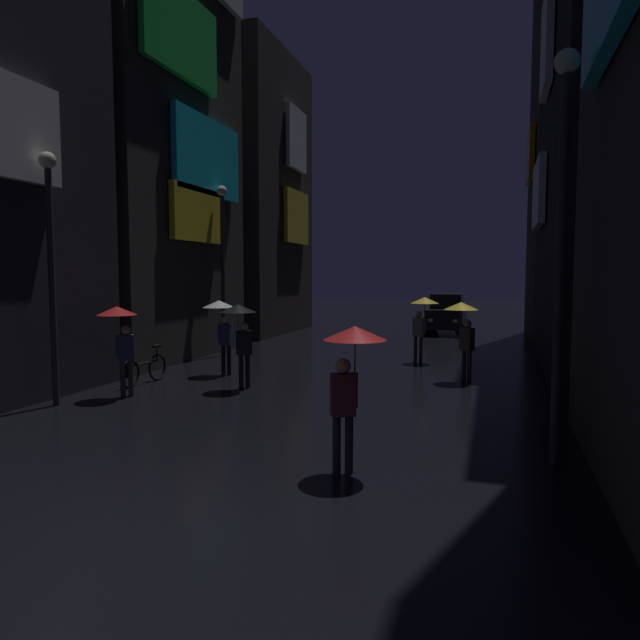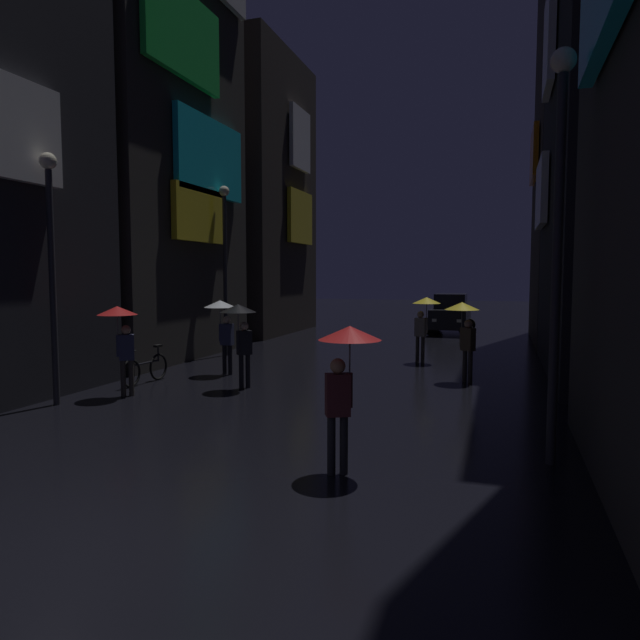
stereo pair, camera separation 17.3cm
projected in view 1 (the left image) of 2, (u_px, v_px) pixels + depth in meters
ground_plane at (60, 560)px, 5.68m from camera, size 120.00×120.00×0.00m
building_left_mid at (143, 110)px, 19.28m from camera, size 4.25×7.37×16.80m
building_left_far at (251, 196)px, 27.96m from camera, size 4.25×7.27×13.39m
building_right_mid at (631, 48)px, 15.53m from camera, size 4.25×8.76×17.99m
building_right_far at (589, 46)px, 23.12m from camera, size 4.25×7.24×24.19m
pedestrian_near_crossing_yellow at (423, 311)px, 18.41m from camera, size 0.90×0.90×2.12m
pedestrian_foreground_left_clear at (221, 316)px, 16.09m from camera, size 0.90×0.90×2.12m
pedestrian_foreground_right_red at (351, 358)px, 8.06m from camera, size 0.90×0.90×2.12m
pedestrian_midstreet_centre_red at (120, 326)px, 13.11m from camera, size 0.90×0.90×2.12m
pedestrian_far_right_black at (240, 322)px, 14.06m from camera, size 0.90×0.90×2.12m
pedestrian_midstreet_left_yellow at (463, 319)px, 15.04m from camera, size 0.90×0.90×2.12m
bicycle_parked_at_storefront at (144, 369)px, 14.83m from camera, size 0.20×1.82×0.96m
car_distant at (447, 314)px, 27.80m from camera, size 2.26×4.15×1.92m
streetlamp_right_near at (562, 213)px, 8.32m from camera, size 0.36×0.36×6.07m
streetlamp_left_near at (51, 248)px, 12.14m from camera, size 0.36×0.36×5.43m
streetlamp_left_far at (223, 251)px, 19.79m from camera, size 0.36×0.36×5.90m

